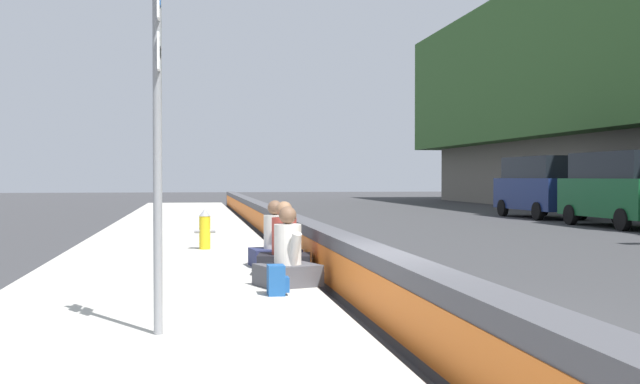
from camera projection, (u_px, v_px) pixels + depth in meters
ground_plane at (384, 324)px, 9.19m from camera, size 160.00×160.00×0.00m
sidewalk_strip at (152, 325)px, 8.77m from camera, size 80.00×4.40×0.14m
jersey_barrier at (384, 288)px, 9.19m from camera, size 76.00×0.45×0.85m
route_sign_post at (158, 127)px, 7.86m from camera, size 0.44×0.09×3.60m
fire_hydrant at (205, 229)px, 17.20m from camera, size 0.26×0.46×0.88m
seated_person_foreground at (288, 261)px, 11.42m from camera, size 0.93×1.01×1.15m
seated_person_middle at (284, 251)px, 12.85m from camera, size 0.84×0.95×1.18m
seated_person_rear at (275, 246)px, 13.93m from camera, size 0.80×0.91×1.16m
backpack at (277, 280)px, 10.53m from camera, size 0.32×0.28×0.40m
parked_car_fourth at (621, 188)px, 26.73m from camera, size 5.16×2.23×2.56m
parked_car_midline at (541, 186)px, 32.94m from camera, size 5.17×2.26×2.56m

